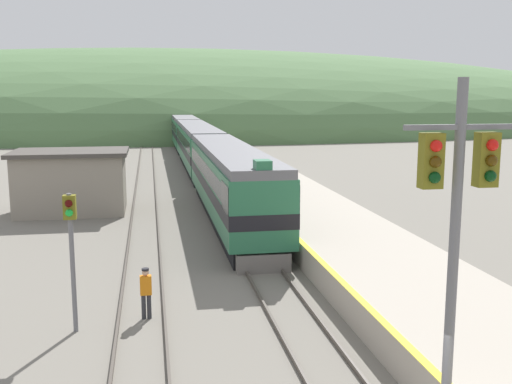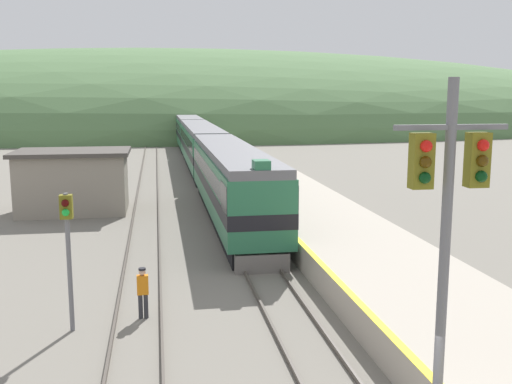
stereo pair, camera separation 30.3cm
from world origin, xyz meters
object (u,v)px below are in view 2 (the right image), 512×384
carriage_third (187,130)px  carriage_fourth (180,121)px  carriage_second (201,146)px  signal_post_siding (68,234)px  track_worker (143,290)px  signal_mast_main (447,216)px  express_train_lead_car (231,181)px

carriage_third → carriage_fourth: size_ratio=1.00×
carriage_third → carriage_second: bearing=-90.0°
carriage_second → signal_post_siding: (-6.69, -37.58, 0.76)m
carriage_third → track_worker: size_ratio=13.71×
signal_post_siding → carriage_third: bearing=83.8°
carriage_third → signal_post_siding: signal_post_siding is taller
signal_mast_main → track_worker: 10.91m
carriage_fourth → signal_post_siding: signal_post_siding is taller
carriage_second → carriage_third: same height
signal_mast_main → track_worker: (-5.86, 8.32, -3.91)m
carriage_third → signal_mast_main: signal_mast_main is taller
carriage_fourth → signal_post_siding: bearing=-94.5°
carriage_fourth → track_worker: bearing=-93.1°
express_train_lead_car → signal_mast_main: (1.27, -22.41, 2.58)m
carriage_fourth → signal_mast_main: bearing=-89.2°
signal_mast_main → track_worker: size_ratio=4.45×
express_train_lead_car → track_worker: (-4.59, -14.08, -1.32)m
express_train_lead_car → carriage_second: bearing=90.0°
signal_mast_main → signal_post_siding: bearing=136.2°
carriage_second → signal_post_siding: size_ratio=5.39×
express_train_lead_car → carriage_third: 46.45m
carriage_fourth → signal_mast_main: size_ratio=3.08×
carriage_third → signal_mast_main: bearing=-88.9°
carriage_second → signal_post_siding: bearing=-100.1°
carriage_fourth → signal_mast_main: (1.27, -92.49, 2.60)m
signal_mast_main → express_train_lead_car: bearing=93.3°
express_train_lead_car → carriage_third: (0.00, 46.45, -0.01)m
express_train_lead_car → carriage_third: size_ratio=0.91×
signal_post_siding → carriage_fourth: bearing=85.5°
carriage_third → track_worker: 60.72m
express_train_lead_car → carriage_third: bearing=90.0°
express_train_lead_car → carriage_fourth: 70.09m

